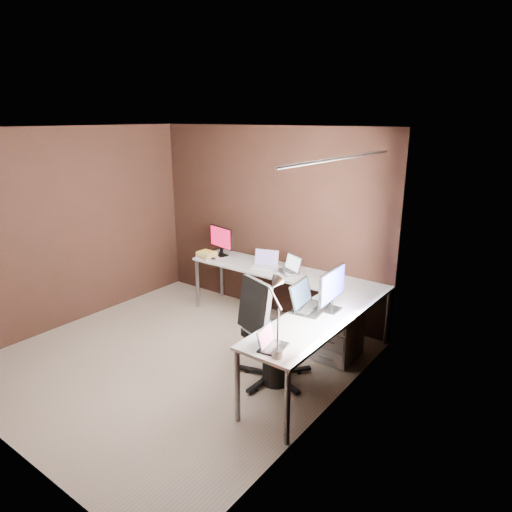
{
  "coord_description": "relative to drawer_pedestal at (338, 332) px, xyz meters",
  "views": [
    {
      "loc": [
        3.45,
        -3.11,
        2.61
      ],
      "look_at": [
        0.43,
        0.95,
        1.06
      ],
      "focal_mm": 32.0,
      "sensor_mm": 36.0,
      "label": 1
    }
  ],
  "objects": [
    {
      "name": "laptop_white",
      "position": [
        -1.25,
        0.34,
        0.48
      ],
      "size": [
        0.37,
        0.31,
        0.21
      ],
      "rotation": [
        0.0,
        0.0,
        0.31
      ],
      "color": "white",
      "rests_on": "desk"
    },
    {
      "name": "desk",
      "position": [
        -0.59,
        -0.11,
        0.38
      ],
      "size": [
        2.65,
        2.25,
        0.73
      ],
      "color": "white",
      "rests_on": "ground"
    },
    {
      "name": "office_chair",
      "position": [
        -0.35,
        -0.84,
        0.03
      ],
      "size": [
        0.63,
        0.66,
        1.12
      ],
      "rotation": [
        0.0,
        0.0,
        -0.34
      ],
      "color": "black",
      "rests_on": "ground"
    },
    {
      "name": "desk_lamp",
      "position": [
        0.12,
        -1.43,
        0.85
      ],
      "size": [
        0.2,
        0.24,
        0.66
      ],
      "rotation": [
        0.0,
        0.0,
        0.38
      ],
      "color": "slate",
      "rests_on": "desk"
    },
    {
      "name": "laptop_silver",
      "position": [
        -0.88,
        0.35,
        0.48
      ],
      "size": [
        0.38,
        0.33,
        0.21
      ],
      "rotation": [
        0.0,
        0.0,
        -0.42
      ],
      "color": "silver",
      "rests_on": "desk"
    },
    {
      "name": "drawer_pedestal",
      "position": [
        0.0,
        0.0,
        0.0
      ],
      "size": [
        0.42,
        0.5,
        0.6
      ],
      "primitive_type": "cube",
      "color": "white",
      "rests_on": "ground"
    },
    {
      "name": "wastebasket",
      "position": [
        -0.26,
        -0.86,
        -0.15
      ],
      "size": [
        0.3,
        0.3,
        0.31
      ],
      "primitive_type": "cylinder",
      "rotation": [
        0.0,
        0.0,
        -0.12
      ],
      "color": "black",
      "rests_on": "ground"
    },
    {
      "name": "room",
      "position": [
        -1.09,
        -1.08,
        0.98
      ],
      "size": [
        3.6,
        3.6,
        2.5
      ],
      "color": "tan",
      "rests_on": "ground"
    },
    {
      "name": "laptop_black_big",
      "position": [
        -0.13,
        -0.5,
        0.49
      ],
      "size": [
        0.34,
        0.45,
        0.28
      ],
      "rotation": [
        0.0,
        0.0,
        1.68
      ],
      "color": "black",
      "rests_on": "desk"
    },
    {
      "name": "mouse_left",
      "position": [
        -2.0,
        0.17,
        0.45
      ],
      "size": [
        0.08,
        0.06,
        0.03
      ],
      "primitive_type": "ellipsoid",
      "rotation": [
        0.0,
        0.0,
        0.07
      ],
      "color": "black",
      "rests_on": "desk"
    },
    {
      "name": "monitor_right",
      "position": [
        0.09,
        -0.39,
        0.68
      ],
      "size": [
        0.14,
        0.53,
        0.44
      ],
      "rotation": [
        0.0,
        0.0,
        1.61
      ],
      "color": "black",
      "rests_on": "desk"
    },
    {
      "name": "book_stack",
      "position": [
        -2.14,
        0.2,
        0.47
      ],
      "size": [
        0.3,
        0.27,
        0.08
      ],
      "rotation": [
        0.0,
        0.0,
        -0.14
      ],
      "color": "#AC735C",
      "rests_on": "desk"
    },
    {
      "name": "mouse_corner",
      "position": [
        -0.57,
        0.15,
        0.45
      ],
      "size": [
        0.09,
        0.07,
        0.03
      ],
      "primitive_type": "ellipsoid",
      "rotation": [
        0.0,
        0.0,
        0.35
      ],
      "color": "black",
      "rests_on": "desk"
    },
    {
      "name": "laptop_black_small",
      "position": [
        0.05,
        -1.4,
        0.47
      ],
      "size": [
        0.23,
        0.29,
        0.18
      ],
      "rotation": [
        0.0,
        0.0,
        1.73
      ],
      "color": "black",
      "rests_on": "desk"
    },
    {
      "name": "monitor_left",
      "position": [
        -2.05,
        0.4,
        0.66
      ],
      "size": [
        0.46,
        0.17,
        0.41
      ],
      "rotation": [
        0.0,
        0.0,
        -0.21
      ],
      "color": "black",
      "rests_on": "desk"
    }
  ]
}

